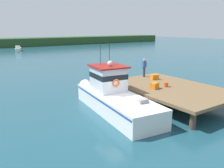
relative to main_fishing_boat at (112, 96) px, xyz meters
name	(u,v)px	position (x,y,z in m)	size (l,w,h in m)	color
ground_plane	(118,115)	(-0.27, -1.02, -1.01)	(200.00, 200.00, 0.00)	#1E4C5B
dock	(170,88)	(4.53, -1.02, 0.07)	(6.00, 9.00, 1.20)	#4C3D2D
main_fishing_boat	(112,96)	(0.00, 0.00, 0.00)	(3.43, 9.94, 4.80)	white
crate_single_far	(155,86)	(3.18, -0.77, 0.41)	(0.60, 0.44, 0.44)	orange
crate_stack_near_edge	(119,79)	(2.49, 2.66, 0.39)	(0.60, 0.44, 0.39)	#9E9EA3
crate_single_by_cleat	(155,77)	(5.37, 1.48, 0.40)	(0.60, 0.44, 0.42)	orange
bait_bucket	(166,85)	(4.26, -0.88, 0.36)	(0.32, 0.32, 0.34)	#E04C19
deckhand_by_the_boat	(144,67)	(5.34, 2.81, 1.05)	(0.36, 0.22, 1.63)	#383842
moored_boat_far_right	(18,49)	(4.09, 46.61, -0.58)	(2.27, 4.99, 1.25)	silver
mooring_buoy_channel_marker	(118,65)	(10.52, 14.10, -0.75)	(0.51, 0.51, 0.51)	silver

